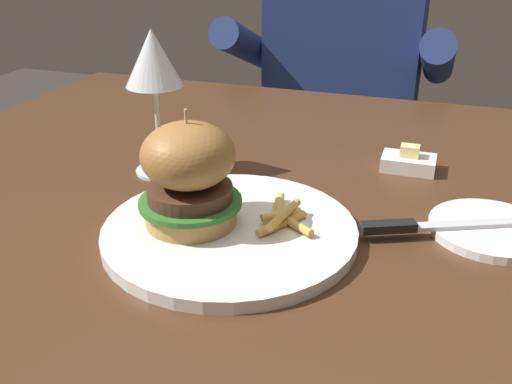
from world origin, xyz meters
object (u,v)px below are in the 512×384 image
Objects in this scene: bread_plate at (491,229)px; table_knife at (447,225)px; main_plate at (230,231)px; wine_glass at (154,64)px; butter_dish at (408,162)px; diner_person at (339,131)px; burger_sandwich at (189,175)px.

table_knife is at bearing -155.28° from bread_plate.
wine_glass is at bearing 137.72° from main_plate.
butter_dish is (0.32, 0.11, -0.14)m from wine_glass.
diner_person reaches higher than butter_dish.
diner_person is (0.00, 0.89, -0.25)m from burger_sandwich.
main_plate is at bearing -159.75° from bread_plate.
main_plate is at bearing -42.28° from wine_glass.
diner_person is at bearing 89.97° from burger_sandwich.
burger_sandwich is 0.92m from diner_person.
main_plate is 0.29m from bread_plate.
table_knife is at bearing -71.60° from diner_person.
main_plate is 1.26× the size of table_knife.
wine_glass is 1.43× the size of bread_plate.
burger_sandwich is 0.67× the size of wine_glass.
burger_sandwich is 1.78× the size of butter_dish.
bread_plate is at bearing -55.89° from butter_dish.
table_knife is 0.87m from diner_person.
main_plate is at bearing -87.24° from diner_person.
main_plate is 0.24× the size of diner_person.
table_knife is at bearing 19.28° from main_plate.
main_plate is at bearing -123.43° from butter_dish.
wine_glass is 0.82m from diner_person.
burger_sandwich reaches higher than main_plate.
main_plate is at bearing -160.72° from table_knife.
main_plate is at bearing 7.64° from burger_sandwich.
wine_glass reaches higher than table_knife.
bread_plate is 0.12× the size of diner_person.
butter_dish is at bearing -71.50° from diner_person.
wine_glass is 0.45m from bread_plate.
wine_glass is 2.67× the size of butter_dish.
main_plate is 0.08m from burger_sandwich.
butter_dish is 0.69m from diner_person.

